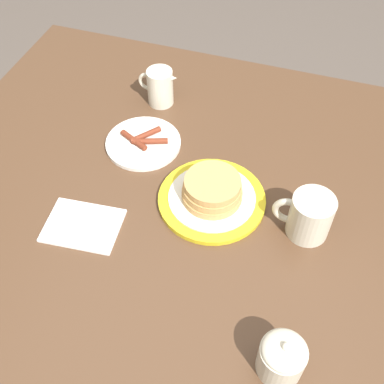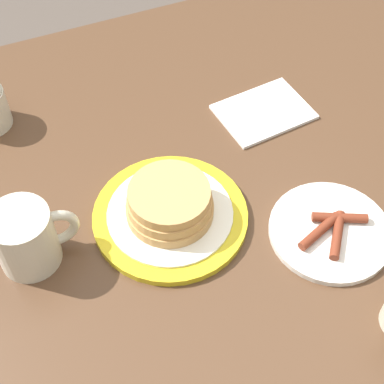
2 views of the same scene
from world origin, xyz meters
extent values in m
cube|color=#4C3321|center=(0.00, 0.00, 0.75)|extent=(1.25, 1.03, 0.03)
cube|color=#4C3321|center=(0.57, 0.46, 0.37)|extent=(0.07, 0.07, 0.73)
cylinder|color=gold|center=(-0.04, 0.01, 0.77)|extent=(0.23, 0.23, 0.01)
cylinder|color=white|center=(-0.04, 0.01, 0.78)|extent=(0.19, 0.19, 0.00)
cylinder|color=tan|center=(-0.04, 0.01, 0.79)|extent=(0.13, 0.13, 0.02)
cylinder|color=tan|center=(-0.04, 0.01, 0.81)|extent=(0.12, 0.12, 0.02)
cylinder|color=tan|center=(-0.04, 0.01, 0.82)|extent=(0.12, 0.12, 0.02)
cylinder|color=silver|center=(0.16, -0.11, 0.77)|extent=(0.18, 0.18, 0.01)
cylinder|color=maroon|center=(0.14, -0.11, 0.78)|extent=(0.08, 0.04, 0.01)
cylinder|color=maroon|center=(0.18, -0.10, 0.78)|extent=(0.08, 0.05, 0.01)
cylinder|color=maroon|center=(0.16, -0.13, 0.78)|extent=(0.06, 0.07, 0.01)
cylinder|color=beige|center=(-0.25, 0.02, 0.81)|extent=(0.09, 0.09, 0.10)
torus|color=beige|center=(-0.21, 0.02, 0.81)|extent=(0.07, 0.01, 0.07)
cylinder|color=#472819|center=(-0.25, 0.02, 0.85)|extent=(0.08, 0.08, 0.00)
cube|color=white|center=(0.19, 0.15, 0.77)|extent=(0.16, 0.13, 0.01)
camera|label=1|loc=(-0.21, 0.64, 1.57)|focal=45.00mm
camera|label=2|loc=(-0.22, -0.48, 1.48)|focal=55.00mm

